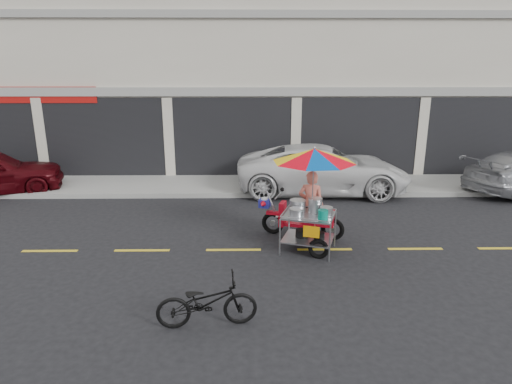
{
  "coord_description": "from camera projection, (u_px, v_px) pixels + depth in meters",
  "views": [
    {
      "loc": [
        -1.63,
        -8.66,
        3.76
      ],
      "look_at": [
        -1.5,
        0.6,
        1.15
      ],
      "focal_mm": 30.0,
      "sensor_mm": 36.0,
      "label": 1
    }
  ],
  "objects": [
    {
      "name": "near_bicycle",
      "position": [
        207.0,
        302.0,
        6.47
      ],
      "size": [
        1.58,
        0.71,
        0.8
      ],
      "primitive_type": "imported",
      "rotation": [
        0.0,
        0.0,
        1.69
      ],
      "color": "black",
      "rests_on": "ground"
    },
    {
      "name": "shophouse_block",
      "position": [
        352.0,
        60.0,
        18.46
      ],
      "size": [
        36.0,
        8.11,
        10.4
      ],
      "color": "beige",
      "rests_on": "ground"
    },
    {
      "name": "white_pickup",
      "position": [
        323.0,
        169.0,
        13.71
      ],
      "size": [
        5.58,
        2.81,
        1.52
      ],
      "primitive_type": "imported",
      "rotation": [
        0.0,
        0.0,
        1.52
      ],
      "color": "silver",
      "rests_on": "ground"
    },
    {
      "name": "food_vendor_rig",
      "position": [
        311.0,
        183.0,
        9.24
      ],
      "size": [
        2.25,
        2.28,
        2.29
      ],
      "rotation": [
        0.0,
        0.0,
        -0.32
      ],
      "color": "black",
      "rests_on": "ground"
    },
    {
      "name": "sidewalk",
      "position": [
        298.0,
        183.0,
        14.65
      ],
      "size": [
        45.0,
        3.0,
        0.15
      ],
      "primitive_type": "cube",
      "color": "gray",
      "rests_on": "ground"
    },
    {
      "name": "ground",
      "position": [
        325.0,
        249.0,
        9.38
      ],
      "size": [
        90.0,
        90.0,
        0.0
      ],
      "primitive_type": "plane",
      "color": "black"
    },
    {
      "name": "centerline",
      "position": [
        325.0,
        249.0,
        9.38
      ],
      "size": [
        42.0,
        0.1,
        0.01
      ],
      "primitive_type": "cube",
      "color": "gold",
      "rests_on": "ground"
    }
  ]
}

